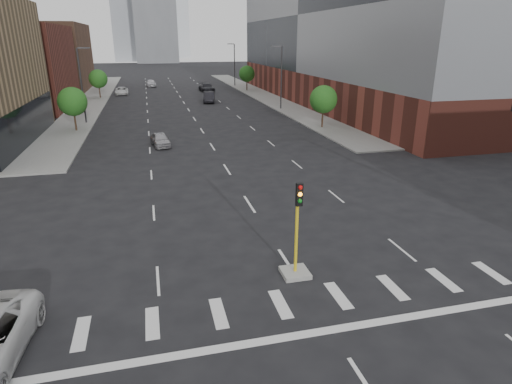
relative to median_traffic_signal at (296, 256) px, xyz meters
name	(u,v)px	position (x,y,z in m)	size (l,w,h in m)	color
sidewalk_left_far	(94,99)	(-15.00, 65.03, -0.90)	(5.00, 92.00, 0.15)	gray
sidewalk_right_far	(259,94)	(15.00, 65.03, -0.90)	(5.00, 92.00, 0.15)	gray
building_left_far_b	(34,57)	(-27.50, 83.03, 5.53)	(20.00, 24.00, 13.00)	brown
building_right_main	(368,32)	(29.50, 51.03, 10.03)	(24.00, 70.00, 22.00)	brown
tower_mid	(154,10)	(0.00, 191.03, 21.03)	(18.00, 18.00, 44.00)	slate
median_traffic_signal	(296,256)	(0.00, 0.00, 0.00)	(1.20, 1.20, 4.40)	#999993
streetlight_right_a	(281,75)	(13.41, 46.03, 4.04)	(1.60, 0.22, 9.07)	#2D2D30
streetlight_right_b	(234,63)	(13.41, 81.03, 4.04)	(1.60, 0.22, 9.07)	#2D2D30
streetlight_left	(82,82)	(-13.41, 41.03, 4.04)	(1.60, 0.22, 9.07)	#2D2D30
tree_left_near	(72,102)	(-14.00, 36.03, 2.42)	(3.20, 3.20, 4.85)	#382619
tree_left_far	(98,79)	(-14.00, 66.03, 2.42)	(3.20, 3.20, 4.85)	#382619
tree_right_near	(323,99)	(14.00, 31.03, 2.42)	(3.20, 3.20, 4.85)	#382619
tree_right_far	(247,74)	(14.00, 71.03, 2.42)	(3.20, 3.20, 4.85)	#382619
car_near_left	(160,139)	(-4.92, 26.55, -0.31)	(1.56, 3.88, 1.32)	#9D9DA1
car_mid_right	(209,97)	(4.16, 56.27, -0.13)	(1.78, 5.10, 1.68)	black
car_far_left	(122,91)	(-10.50, 70.72, -0.26)	(2.35, 5.10, 1.42)	silver
car_deep_right	(207,88)	(5.83, 71.65, -0.14)	(2.33, 5.73, 1.66)	black
car_distant	(151,83)	(-4.82, 83.81, -0.16)	(1.92, 4.76, 1.62)	silver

